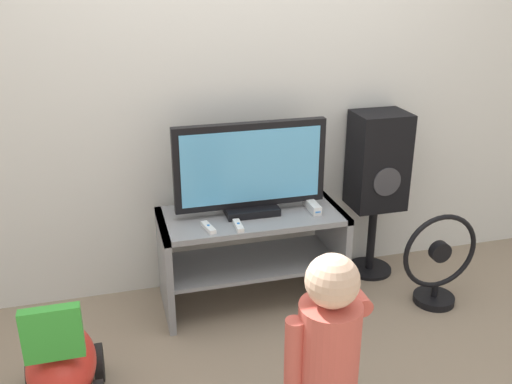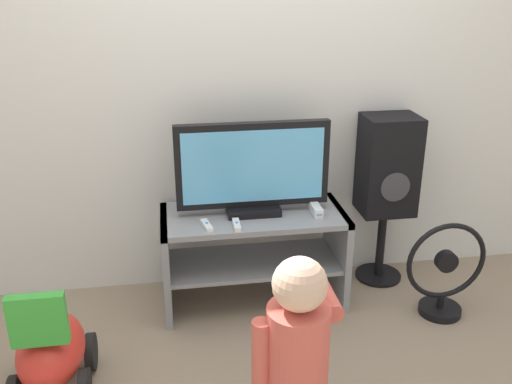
% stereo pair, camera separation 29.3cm
% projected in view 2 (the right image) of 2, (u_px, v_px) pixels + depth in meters
% --- Properties ---
extents(ground_plane, '(16.00, 16.00, 0.00)m').
position_uv_depth(ground_plane, '(260.00, 322.00, 3.07)').
color(ground_plane, gray).
extents(wall_back, '(10.00, 0.06, 2.60)m').
position_uv_depth(wall_back, '(244.00, 62.00, 3.07)').
color(wall_back, silver).
rests_on(wall_back, ground_plane).
extents(tv_stand, '(1.00, 0.46, 0.54)m').
position_uv_depth(tv_stand, '(253.00, 245.00, 3.15)').
color(tv_stand, gray).
rests_on(tv_stand, ground_plane).
extents(television, '(0.82, 0.20, 0.50)m').
position_uv_depth(television, '(253.00, 169.00, 3.00)').
color(television, black).
rests_on(television, tv_stand).
extents(game_console, '(0.05, 0.17, 0.05)m').
position_uv_depth(game_console, '(315.00, 209.00, 3.07)').
color(game_console, white).
rests_on(game_console, tv_stand).
extents(remote_primary, '(0.06, 0.13, 0.03)m').
position_uv_depth(remote_primary, '(207.00, 225.00, 2.91)').
color(remote_primary, white).
rests_on(remote_primary, tv_stand).
extents(remote_secondary, '(0.04, 0.13, 0.03)m').
position_uv_depth(remote_secondary, '(237.00, 225.00, 2.92)').
color(remote_secondary, white).
rests_on(remote_secondary, tv_stand).
extents(child, '(0.34, 0.50, 0.89)m').
position_uv_depth(child, '(298.00, 348.00, 2.03)').
color(child, '#3F4C72').
rests_on(child, ground_plane).
extents(speaker_tower, '(0.31, 0.28, 1.01)m').
position_uv_depth(speaker_tower, '(387.00, 171.00, 3.25)').
color(speaker_tower, black).
rests_on(speaker_tower, ground_plane).
extents(floor_fan, '(0.45, 0.23, 0.54)m').
position_uv_depth(floor_fan, '(445.00, 274.00, 3.06)').
color(floor_fan, black).
rests_on(floor_fan, ground_plane).
extents(ride_on_toy, '(0.33, 0.47, 0.57)m').
position_uv_depth(ride_on_toy, '(51.00, 351.00, 2.50)').
color(ride_on_toy, red).
rests_on(ride_on_toy, ground_plane).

